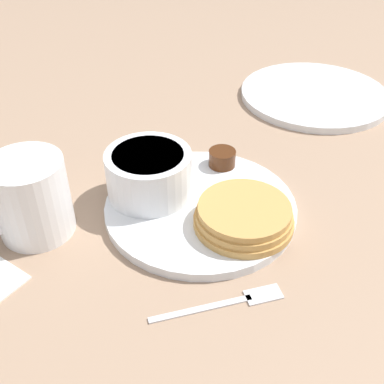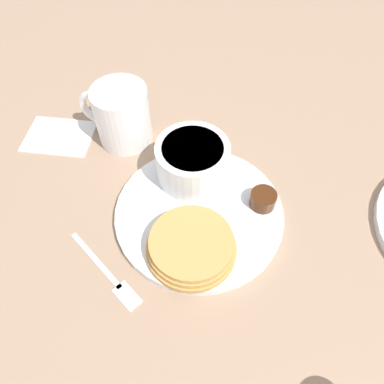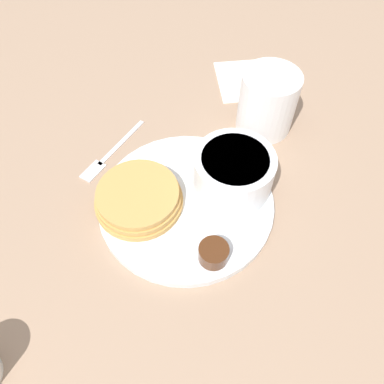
% 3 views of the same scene
% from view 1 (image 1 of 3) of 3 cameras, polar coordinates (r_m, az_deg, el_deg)
% --- Properties ---
extents(ground_plane, '(4.00, 4.00, 0.00)m').
position_cam_1_polar(ground_plane, '(0.60, 1.00, -2.26)').
color(ground_plane, '#9E7F66').
extents(plate, '(0.24, 0.24, 0.01)m').
position_cam_1_polar(plate, '(0.60, 1.01, -1.82)').
color(plate, white).
rests_on(plate, ground_plane).
extents(pancake_stack, '(0.12, 0.12, 0.03)m').
position_cam_1_polar(pancake_stack, '(0.56, 6.17, -2.81)').
color(pancake_stack, tan).
rests_on(pancake_stack, plate).
extents(bowl, '(0.11, 0.11, 0.06)m').
position_cam_1_polar(bowl, '(0.60, -5.13, 2.35)').
color(bowl, white).
rests_on(bowl, plate).
extents(syrup_cup, '(0.04, 0.04, 0.02)m').
position_cam_1_polar(syrup_cup, '(0.66, 3.59, 4.04)').
color(syrup_cup, '#47230F').
rests_on(syrup_cup, plate).
extents(butter_ramekin, '(0.05, 0.05, 0.05)m').
position_cam_1_polar(butter_ramekin, '(0.62, -5.93, 2.32)').
color(butter_ramekin, white).
rests_on(butter_ramekin, plate).
extents(coffee_mug, '(0.12, 0.09, 0.10)m').
position_cam_1_polar(coffee_mug, '(0.58, -18.74, -0.71)').
color(coffee_mug, white).
rests_on(coffee_mug, ground_plane).
extents(fork, '(0.11, 0.11, 0.00)m').
position_cam_1_polar(fork, '(0.50, 4.86, -12.75)').
color(fork, silver).
rests_on(fork, ground_plane).
extents(far_plate, '(0.26, 0.26, 0.01)m').
position_cam_1_polar(far_plate, '(0.89, 14.31, 11.12)').
color(far_plate, white).
rests_on(far_plate, ground_plane).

